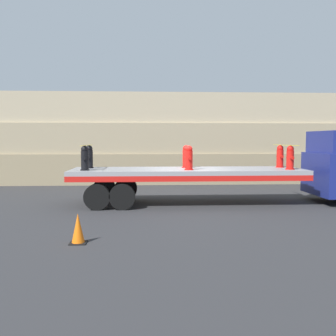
{
  "coord_description": "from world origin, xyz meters",
  "views": [
    {
      "loc": [
        -1.52,
        -14.23,
        2.46
      ],
      "look_at": [
        -0.75,
        0.0,
        1.38
      ],
      "focal_mm": 40.0,
      "sensor_mm": 36.0,
      "label": 1
    }
  ],
  "objects_px": {
    "fire_hydrant_black_far_0": "(89,157)",
    "traffic_cone": "(78,229)",
    "fire_hydrant_red_near_1": "(189,158)",
    "fire_hydrant_red_far_1": "(186,157)",
    "fire_hydrant_red_near_2": "(290,158)",
    "flatbed_trailer": "(171,176)",
    "fire_hydrant_red_far_2": "(280,157)",
    "fire_hydrant_black_near_0": "(85,158)"
  },
  "relations": [
    {
      "from": "flatbed_trailer",
      "to": "fire_hydrant_red_far_1",
      "type": "height_order",
      "value": "fire_hydrant_red_far_1"
    },
    {
      "from": "fire_hydrant_black_near_0",
      "to": "fire_hydrant_red_near_2",
      "type": "distance_m",
      "value": 7.6
    },
    {
      "from": "fire_hydrant_red_far_1",
      "to": "fire_hydrant_black_far_0",
      "type": "bearing_deg",
      "value": 180.0
    },
    {
      "from": "flatbed_trailer",
      "to": "fire_hydrant_red_near_1",
      "type": "relative_size",
      "value": 9.82
    },
    {
      "from": "fire_hydrant_red_near_1",
      "to": "traffic_cone",
      "type": "height_order",
      "value": "fire_hydrant_red_near_1"
    },
    {
      "from": "fire_hydrant_red_far_1",
      "to": "fire_hydrant_red_far_2",
      "type": "bearing_deg",
      "value": 0.0
    },
    {
      "from": "fire_hydrant_red_near_2",
      "to": "traffic_cone",
      "type": "distance_m",
      "value": 8.62
    },
    {
      "from": "fire_hydrant_red_near_1",
      "to": "traffic_cone",
      "type": "distance_m",
      "value": 5.97
    },
    {
      "from": "fire_hydrant_red_near_2",
      "to": "fire_hydrant_red_far_2",
      "type": "distance_m",
      "value": 1.07
    },
    {
      "from": "fire_hydrant_black_near_0",
      "to": "fire_hydrant_red_near_1",
      "type": "relative_size",
      "value": 1.0
    },
    {
      "from": "flatbed_trailer",
      "to": "fire_hydrant_red_far_2",
      "type": "bearing_deg",
      "value": 6.91
    },
    {
      "from": "fire_hydrant_red_near_2",
      "to": "traffic_cone",
      "type": "xyz_separation_m",
      "value": [
        -6.98,
        -4.85,
        -1.43
      ]
    },
    {
      "from": "fire_hydrant_black_near_0",
      "to": "fire_hydrant_black_far_0",
      "type": "distance_m",
      "value": 1.07
    },
    {
      "from": "fire_hydrant_black_far_0",
      "to": "traffic_cone",
      "type": "distance_m",
      "value": 6.12
    },
    {
      "from": "flatbed_trailer",
      "to": "fire_hydrant_red_near_2",
      "type": "height_order",
      "value": "fire_hydrant_red_near_2"
    },
    {
      "from": "fire_hydrant_black_far_0",
      "to": "fire_hydrant_red_near_2",
      "type": "bearing_deg",
      "value": -8.02
    },
    {
      "from": "fire_hydrant_red_near_1",
      "to": "traffic_cone",
      "type": "xyz_separation_m",
      "value": [
        -3.18,
        -4.85,
        -1.43
      ]
    },
    {
      "from": "fire_hydrant_black_near_0",
      "to": "fire_hydrant_red_far_2",
      "type": "relative_size",
      "value": 1.0
    },
    {
      "from": "fire_hydrant_black_far_0",
      "to": "fire_hydrant_red_far_1",
      "type": "distance_m",
      "value": 3.8
    },
    {
      "from": "fire_hydrant_black_far_0",
      "to": "traffic_cone",
      "type": "relative_size",
      "value": 1.25
    },
    {
      "from": "flatbed_trailer",
      "to": "fire_hydrant_black_near_0",
      "type": "height_order",
      "value": "fire_hydrant_black_near_0"
    },
    {
      "from": "fire_hydrant_black_far_0",
      "to": "fire_hydrant_red_near_2",
      "type": "relative_size",
      "value": 1.0
    },
    {
      "from": "fire_hydrant_black_far_0",
      "to": "fire_hydrant_red_near_1",
      "type": "bearing_deg",
      "value": -15.73
    },
    {
      "from": "fire_hydrant_black_far_0",
      "to": "fire_hydrant_red_far_1",
      "type": "bearing_deg",
      "value": 0.0
    },
    {
      "from": "flatbed_trailer",
      "to": "fire_hydrant_black_near_0",
      "type": "relative_size",
      "value": 9.82
    },
    {
      "from": "fire_hydrant_red_far_1",
      "to": "fire_hydrant_red_near_2",
      "type": "bearing_deg",
      "value": -15.73
    },
    {
      "from": "fire_hydrant_red_far_1",
      "to": "fire_hydrant_red_far_2",
      "type": "xyz_separation_m",
      "value": [
        3.8,
        0.0,
        0.0
      ]
    },
    {
      "from": "flatbed_trailer",
      "to": "fire_hydrant_red_far_1",
      "type": "distance_m",
      "value": 1.08
    },
    {
      "from": "fire_hydrant_red_far_2",
      "to": "fire_hydrant_red_far_1",
      "type": "bearing_deg",
      "value": 180.0
    },
    {
      "from": "flatbed_trailer",
      "to": "fire_hydrant_red_far_2",
      "type": "distance_m",
      "value": 4.5
    },
    {
      "from": "fire_hydrant_black_far_0",
      "to": "fire_hydrant_red_near_2",
      "type": "height_order",
      "value": "same"
    },
    {
      "from": "fire_hydrant_red_near_1",
      "to": "traffic_cone",
      "type": "relative_size",
      "value": 1.25
    },
    {
      "from": "fire_hydrant_red_near_1",
      "to": "fire_hydrant_red_near_2",
      "type": "bearing_deg",
      "value": 0.0
    },
    {
      "from": "fire_hydrant_black_far_0",
      "to": "fire_hydrant_red_far_2",
      "type": "bearing_deg",
      "value": 0.0
    },
    {
      "from": "traffic_cone",
      "to": "fire_hydrant_black_far_0",
      "type": "bearing_deg",
      "value": 95.99
    },
    {
      "from": "fire_hydrant_black_near_0",
      "to": "fire_hydrant_black_far_0",
      "type": "bearing_deg",
      "value": 90.0
    },
    {
      "from": "flatbed_trailer",
      "to": "fire_hydrant_black_far_0",
      "type": "relative_size",
      "value": 9.82
    },
    {
      "from": "fire_hydrant_black_far_0",
      "to": "traffic_cone",
      "type": "bearing_deg",
      "value": -84.01
    },
    {
      "from": "fire_hydrant_red_near_1",
      "to": "fire_hydrant_red_near_2",
      "type": "xyz_separation_m",
      "value": [
        3.8,
        0.0,
        0.0
      ]
    },
    {
      "from": "flatbed_trailer",
      "to": "fire_hydrant_black_far_0",
      "type": "bearing_deg",
      "value": 170.46
    },
    {
      "from": "fire_hydrant_red_near_1",
      "to": "flatbed_trailer",
      "type": "bearing_deg",
      "value": 138.98
    },
    {
      "from": "fire_hydrant_red_near_2",
      "to": "fire_hydrant_black_far_0",
      "type": "bearing_deg",
      "value": 171.98
    }
  ]
}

